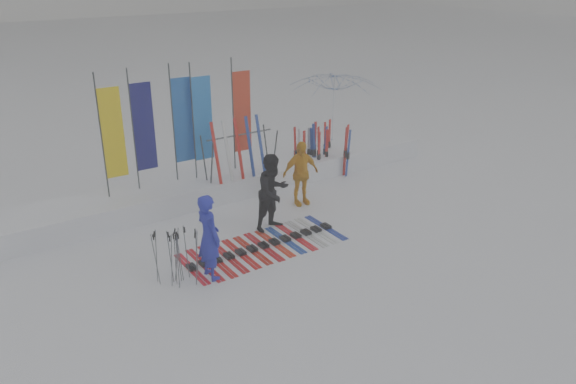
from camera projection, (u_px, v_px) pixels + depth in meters
ground at (320, 257)px, 12.74m from camera, size 120.00×120.00×0.00m
snow_bank at (225, 183)px, 16.16m from camera, size 14.00×1.60×0.60m
person_blue at (209, 237)px, 11.60m from camera, size 0.49×0.71×1.88m
person_black at (273, 192)px, 13.76m from camera, size 1.07×0.91×1.95m
person_yellow at (301, 173)px, 15.19m from camera, size 1.10×0.57×1.79m
tent_canopy at (334, 113)px, 19.15m from camera, size 4.08×4.11×2.83m
ski_row at (263, 246)px, 13.17m from camera, size 3.84×1.70×0.07m
pole_cluster at (177, 257)px, 11.52m from camera, size 0.89×0.65×1.25m
feather_flags at (178, 122)px, 14.92m from camera, size 4.31×0.20×3.20m
ski_rack at (240, 149)px, 15.61m from camera, size 2.04×0.80×1.23m
upright_skis at (320, 150)px, 17.44m from camera, size 1.54×1.22×1.66m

